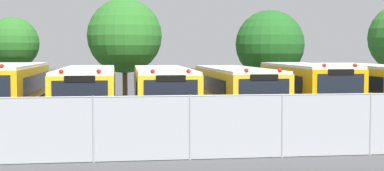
% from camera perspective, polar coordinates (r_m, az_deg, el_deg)
% --- Properties ---
extents(ground_plane, '(160.00, 160.00, 0.00)m').
position_cam_1_polar(ground_plane, '(26.54, -3.26, -3.48)').
color(ground_plane, '#424244').
extents(school_bus_1, '(2.66, 10.20, 2.78)m').
position_cam_1_polar(school_bus_1, '(27.04, -18.64, -0.42)').
color(school_bus_1, yellow).
rests_on(school_bus_1, ground_plane).
extents(school_bus_2, '(2.63, 11.65, 2.60)m').
position_cam_1_polar(school_bus_2, '(26.12, -10.83, -0.62)').
color(school_bus_2, yellow).
rests_on(school_bus_2, ground_plane).
extents(school_bus_3, '(2.76, 11.42, 2.58)m').
position_cam_1_polar(school_bus_3, '(26.51, -3.15, -0.52)').
color(school_bus_3, yellow).
rests_on(school_bus_3, ground_plane).
extents(school_bus_4, '(2.64, 10.55, 2.59)m').
position_cam_1_polar(school_bus_4, '(26.74, 4.56, -0.49)').
color(school_bus_4, yellow).
rests_on(school_bus_4, ground_plane).
extents(school_bus_5, '(2.71, 9.64, 2.76)m').
position_cam_1_polar(school_bus_5, '(27.67, 11.77, -0.24)').
color(school_bus_5, '#EAA80C').
rests_on(school_bus_5, ground_plane).
extents(school_bus_6, '(2.70, 10.60, 2.70)m').
position_cam_1_polar(school_bus_6, '(29.45, 18.21, -0.17)').
color(school_bus_6, yellow).
rests_on(school_bus_6, ground_plane).
extents(tree_1, '(3.34, 3.27, 5.41)m').
position_cam_1_polar(tree_1, '(35.89, -18.41, 4.28)').
color(tree_1, '#4C3823').
rests_on(tree_1, ground_plane).
extents(tree_2, '(4.79, 4.79, 6.65)m').
position_cam_1_polar(tree_2, '(35.32, -7.05, 5.20)').
color(tree_2, '#4C3823').
rests_on(tree_2, ground_plane).
extents(tree_3, '(4.53, 4.53, 5.99)m').
position_cam_1_polar(tree_3, '(36.38, 8.36, 4.22)').
color(tree_3, '#4C3823').
rests_on(tree_3, ground_plane).
extents(chainlink_fence, '(28.61, 0.07, 1.96)m').
position_cam_1_polar(chainlink_fence, '(16.38, -0.22, -4.28)').
color(chainlink_fence, '#9EA0A3').
rests_on(chainlink_fence, ground_plane).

